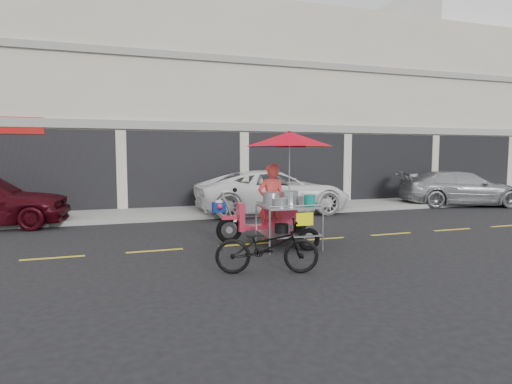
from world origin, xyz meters
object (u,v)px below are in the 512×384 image
object	(u,v)px
white_pickup	(273,192)
near_bicycle	(267,247)
silver_pickup	(461,188)
food_vendor_rig	(282,173)

from	to	relation	value
white_pickup	near_bicycle	distance (m)	7.64
near_bicycle	white_pickup	bearing A→B (deg)	-5.37
silver_pickup	near_bicycle	size ratio (longest dim) A/B	2.66
silver_pickup	food_vendor_rig	distance (m)	10.69
food_vendor_rig	white_pickup	bearing A→B (deg)	73.33
white_pickup	food_vendor_rig	distance (m)	5.32
white_pickup	silver_pickup	size ratio (longest dim) A/B	1.13
white_pickup	near_bicycle	bearing A→B (deg)	159.55
white_pickup	silver_pickup	xyz separation A→B (m)	(7.93, -0.40, -0.06)
white_pickup	food_vendor_rig	xyz separation A→B (m)	(-1.69, -4.96, 0.90)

